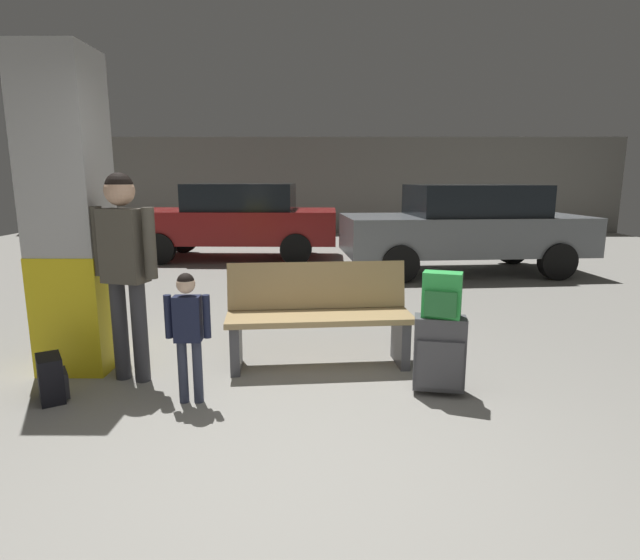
% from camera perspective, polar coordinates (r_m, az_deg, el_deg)
% --- Properties ---
extents(ground_plane, '(18.00, 18.00, 0.10)m').
position_cam_1_polar(ground_plane, '(6.77, -1.05, -2.98)').
color(ground_plane, gray).
extents(garage_back_wall, '(18.00, 0.12, 2.80)m').
position_cam_1_polar(garage_back_wall, '(15.42, -0.27, 10.49)').
color(garage_back_wall, slate).
rests_on(garage_back_wall, ground_plane).
extents(structural_pillar, '(0.57, 0.57, 2.63)m').
position_cam_1_polar(structural_pillar, '(4.74, -26.09, 6.34)').
color(structural_pillar, yellow).
rests_on(structural_pillar, ground_plane).
extents(bench, '(1.64, 0.68, 0.89)m').
position_cam_1_polar(bench, '(4.49, -0.14, -3.94)').
color(bench, tan).
rests_on(bench, ground_plane).
extents(suitcase, '(0.41, 0.28, 0.60)m').
position_cam_1_polar(suitcase, '(4.01, 13.17, -7.97)').
color(suitcase, '#4C4C51').
rests_on(suitcase, ground_plane).
extents(backpack_bright, '(0.32, 0.26, 0.34)m').
position_cam_1_polar(backpack_bright, '(3.88, 13.45, -1.68)').
color(backpack_bright, green).
rests_on(backpack_bright, suitcase).
extents(child, '(0.33, 0.19, 0.97)m').
position_cam_1_polar(child, '(3.79, -14.55, -4.78)').
color(child, '#33384C').
rests_on(child, ground_plane).
extents(adult, '(0.55, 0.28, 1.67)m').
position_cam_1_polar(adult, '(4.28, -21.01, 2.58)').
color(adult, '#38383D').
rests_on(adult, ground_plane).
extents(backpack_dark_floor, '(0.30, 0.32, 0.34)m').
position_cam_1_polar(backpack_dark_floor, '(4.33, -27.77, -9.72)').
color(backpack_dark_floor, black).
rests_on(backpack_dark_floor, ground_plane).
extents(parked_car_far, '(4.13, 1.85, 1.51)m').
position_cam_1_polar(parked_car_far, '(10.58, -9.31, 6.74)').
color(parked_car_far, maroon).
rests_on(parked_car_far, ground_plane).
extents(parked_car_near, '(4.25, 2.10, 1.51)m').
position_cam_1_polar(parked_car_near, '(9.21, 15.92, 5.80)').
color(parked_car_near, slate).
rests_on(parked_car_near, ground_plane).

